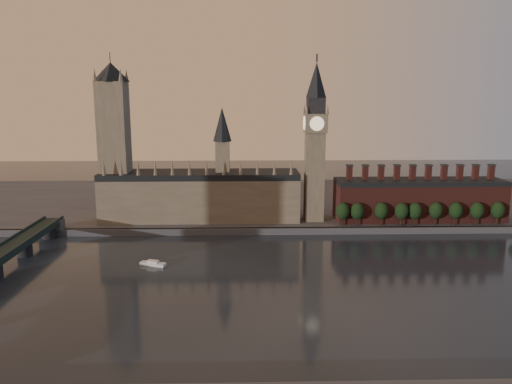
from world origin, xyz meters
TOP-DOWN VIEW (x-y plane):
  - ground at (0.00, 0.00)m, footprint 900.00×900.00m
  - north_bank at (0.00, 178.04)m, footprint 900.00×182.00m
  - palace_of_westminster at (-64.41, 114.91)m, footprint 130.00×30.30m
  - victoria_tower at (-120.00, 115.00)m, footprint 24.00×24.00m
  - big_ben at (10.00, 110.00)m, footprint 15.00×15.00m
  - chimney_block at (80.00, 110.00)m, footprint 110.00×25.00m
  - embankment_tree_0 at (26.42, 94.84)m, footprint 8.60×8.60m
  - embankment_tree_1 at (35.58, 94.46)m, footprint 8.60×8.60m
  - embankment_tree_2 at (51.15, 95.15)m, footprint 8.60×8.60m
  - embankment_tree_3 at (63.64, 93.68)m, footprint 8.60×8.60m
  - embankment_tree_4 at (72.38, 94.00)m, footprint 8.60×8.60m
  - embankment_tree_5 at (86.12, 95.23)m, footprint 8.60×8.60m
  - embankment_tree_6 at (98.67, 94.47)m, footprint 8.60×8.60m
  - embankment_tree_7 at (112.14, 94.03)m, footprint 8.60×8.60m
  - embankment_tree_8 at (125.84, 94.78)m, footprint 8.60×8.60m
  - river_boat at (-82.87, 33.29)m, footprint 14.06×7.97m

SIDE VIEW (x-z plane):
  - ground at x=0.00m, z-range 0.00..0.00m
  - river_boat at x=-82.87m, z-range -0.32..2.39m
  - north_bank at x=0.00m, z-range 0.00..4.00m
  - embankment_tree_0 at x=26.42m, z-range 6.03..20.91m
  - embankment_tree_1 at x=35.58m, z-range 6.03..20.91m
  - embankment_tree_2 at x=51.15m, z-range 6.03..20.91m
  - embankment_tree_3 at x=63.64m, z-range 6.03..20.91m
  - embankment_tree_4 at x=72.38m, z-range 6.03..20.91m
  - embankment_tree_5 at x=86.12m, z-range 6.03..20.91m
  - embankment_tree_6 at x=98.67m, z-range 6.03..20.91m
  - embankment_tree_7 at x=112.14m, z-range 6.03..20.91m
  - embankment_tree_8 at x=125.84m, z-range 6.03..20.91m
  - chimney_block at x=80.00m, z-range -0.68..36.32m
  - palace_of_westminster at x=-64.41m, z-range -15.37..58.63m
  - big_ben at x=10.00m, z-range 3.33..110.33m
  - victoria_tower at x=-120.00m, z-range 5.09..113.09m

